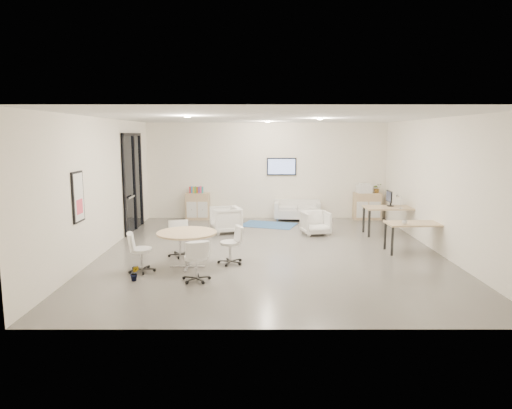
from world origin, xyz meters
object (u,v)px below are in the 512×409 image
object	(u,v)px
round_table	(187,236)
desk_front	(416,226)
armchair_right	(316,222)
sideboard_left	(198,206)
armchair_left	(226,218)
sideboard_right	(367,206)
loveseat	(297,211)
desk_rear	(392,210)

from	to	relation	value
round_table	desk_front	bearing A→B (deg)	13.29
round_table	armchair_right	bearing A→B (deg)	45.78
sideboard_left	desk_front	xyz separation A→B (m)	(5.77, -4.37, 0.21)
sideboard_left	armchair_right	xyz separation A→B (m)	(3.63, -2.38, -0.07)
desk_front	armchair_left	bearing A→B (deg)	152.19
sideboard_right	loveseat	size ratio (longest dim) A/B	0.57
armchair_right	desk_rear	bearing A→B (deg)	-12.10
desk_front	armchair_right	bearing A→B (deg)	134.92
armchair_left	desk_front	size ratio (longest dim) A/B	0.58
round_table	loveseat	bearing A→B (deg)	62.61
desk_rear	desk_front	world-z (taller)	desk_rear
armchair_right	desk_front	xyz separation A→B (m)	(2.14, -1.99, 0.28)
loveseat	desk_rear	size ratio (longest dim) A/B	1.01
desk_rear	round_table	distance (m)	6.19
sideboard_right	armchair_left	bearing A→B (deg)	-155.39
desk_rear	round_table	size ratio (longest dim) A/B	1.22
armchair_left	round_table	bearing A→B (deg)	-26.37
round_table	armchair_left	bearing A→B (deg)	80.51
desk_rear	sideboard_left	bearing A→B (deg)	156.18
armchair_right	desk_rear	size ratio (longest dim) A/B	0.48
sideboard_right	loveseat	world-z (taller)	sideboard_right
desk_front	desk_rear	bearing A→B (deg)	87.76
armchair_left	desk_rear	world-z (taller)	armchair_left
loveseat	armchair_left	size ratio (longest dim) A/B	1.89
sideboard_right	armchair_left	xyz separation A→B (m)	(-4.59, -2.10, -0.03)
sideboard_right	armchair_left	size ratio (longest dim) A/B	1.08
loveseat	desk_front	bearing A→B (deg)	-54.93
sideboard_right	armchair_left	world-z (taller)	sideboard_right
sideboard_right	desk_front	xyz separation A→B (m)	(0.11, -4.36, 0.21)
loveseat	desk_rear	world-z (taller)	desk_rear
loveseat	armchair_right	distance (m)	2.26
armchair_right	round_table	bearing A→B (deg)	-145.91
loveseat	sideboard_right	bearing A→B (deg)	8.28
sideboard_right	desk_front	distance (m)	4.36
sideboard_right	desk_rear	size ratio (longest dim) A/B	0.58
sideboard_right	loveseat	bearing A→B (deg)	-176.66
sideboard_right	loveseat	xyz separation A→B (m)	(-2.34, -0.14, -0.14)
armchair_right	loveseat	bearing A→B (deg)	86.31
sideboard_left	armchair_right	distance (m)	4.34
armchair_left	desk_rear	distance (m)	4.72
loveseat	armchair_left	xyz separation A→B (m)	(-2.25, -1.97, 0.11)
desk_front	round_table	xyz separation A→B (m)	(-5.29, -1.25, 0.04)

